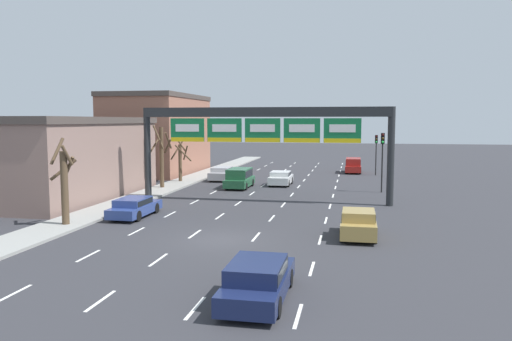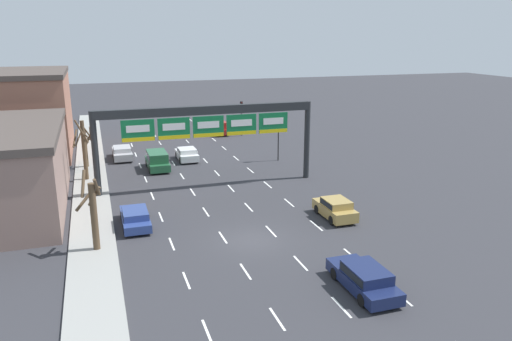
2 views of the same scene
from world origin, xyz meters
TOP-DOWN VIEW (x-y plane):
  - ground_plane at (0.00, 0.00)m, footprint 220.00×220.00m
  - sidewalk_left at (-9.65, 0.00)m, footprint 2.80×110.00m
  - lane_dashes at (-0.00, 13.50)m, footprint 10.02×67.00m
  - sign_gantry at (-0.00, 12.06)m, footprint 18.60×0.70m
  - building_far at (-15.52, 30.11)m, footprint 8.30×14.46m
  - car_gold at (6.82, 1.91)m, footprint 1.80×3.90m
  - car_blue at (-6.81, 4.78)m, footprint 1.81×4.59m
  - car_navy at (3.48, -7.92)m, footprint 1.92×4.81m
  - suv_green at (-3.45, 19.18)m, footprint 1.95×4.61m
  - car_white at (-0.12, 21.73)m, footprint 1.90×4.00m
  - car_silver at (-6.42, 24.43)m, footprint 1.90×4.60m
  - suv_red at (6.45, 34.32)m, footprint 1.80×4.50m
  - traffic_light_near_gantry at (8.88, 32.15)m, footprint 0.30×0.35m
  - traffic_light_mid_block at (8.83, 18.75)m, footprint 0.30×0.35m
  - tree_bare_closest at (-9.95, 17.22)m, footprint 1.87×1.63m
  - tree_bare_second at (-9.43, 1.44)m, footprint 1.62×1.59m
  - tree_bare_third at (-9.88, 21.82)m, footprint 2.20×2.20m

SIDE VIEW (x-z plane):
  - ground_plane at x=0.00m, z-range 0.00..0.00m
  - lane_dashes at x=0.00m, z-range 0.00..0.01m
  - sidewalk_left at x=-9.65m, z-range 0.00..0.15m
  - car_blue at x=-6.81m, z-range 0.06..1.28m
  - car_white at x=-0.12m, z-range 0.05..1.36m
  - car_silver at x=-6.42m, z-range 0.05..1.39m
  - car_navy at x=3.48m, z-range 0.05..1.43m
  - car_gold at x=6.82m, z-range 0.05..1.49m
  - suv_red at x=6.45m, z-range 0.10..1.78m
  - suv_green at x=-3.45m, z-range 0.10..1.83m
  - tree_bare_third at x=-9.88m, z-range 0.28..4.24m
  - tree_bare_second at x=-9.43m, z-range 0.12..4.99m
  - tree_bare_closest at x=-9.95m, z-range 0.37..5.82m
  - traffic_light_near_gantry at x=8.88m, z-range 0.96..5.37m
  - traffic_light_mid_block at x=8.83m, z-range 1.05..6.00m
  - building_far at x=-15.52m, z-range 0.01..8.93m
  - sign_gantry at x=0.00m, z-range 2.09..9.03m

